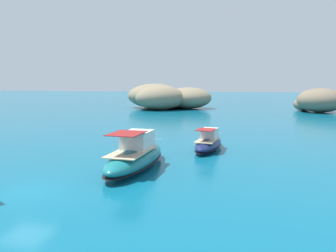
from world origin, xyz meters
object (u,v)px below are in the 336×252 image
Objects in this scene: islet_small at (318,101)px; motorboat_navy at (209,143)px; motorboat_teal at (136,156)px; islet_large at (167,98)px.

islet_small reaches higher than motorboat_navy.
islet_small is at bearing 65.10° from motorboat_teal.
islet_large is 3.56× the size of motorboat_navy.
motorboat_navy is (4.44, 7.31, -0.23)m from motorboat_teal.
motorboat_teal is (9.28, -52.44, -1.65)m from islet_large.
islet_large is at bearing 106.92° from motorboat_navy.
motorboat_navy is at bearing -113.72° from islet_small.
islet_small is 54.50m from motorboat_teal.
islet_large is 2.64× the size of motorboat_teal.
islet_large is at bearing 100.04° from motorboat_teal.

